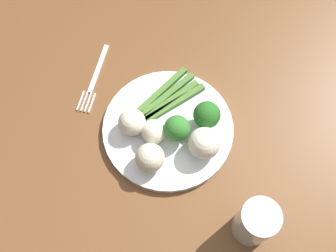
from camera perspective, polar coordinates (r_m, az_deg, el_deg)
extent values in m
cube|color=gray|center=(1.51, -0.46, -10.34)|extent=(6.00, 6.00, 0.02)
cube|color=brown|center=(0.82, -0.84, 2.02)|extent=(1.28, 0.99, 0.04)
cylinder|color=brown|center=(1.52, -16.20, 16.40)|extent=(0.07, 0.07, 0.70)
cylinder|color=olive|center=(1.73, 18.71, 16.88)|extent=(0.04, 0.04, 0.45)
cylinder|color=olive|center=(1.51, 16.02, 8.09)|extent=(0.04, 0.04, 0.45)
cylinder|color=olive|center=(1.53, 3.66, 12.14)|extent=(0.04, 0.04, 0.45)
cylinder|color=white|center=(0.77, 0.00, -0.38)|extent=(0.25, 0.25, 0.01)
cube|color=#47752D|center=(0.78, 0.34, 2.75)|extent=(0.10, 0.13, 0.01)
cube|color=#47752D|center=(0.78, -0.15, 3.45)|extent=(0.09, 0.14, 0.01)
cube|color=#47752D|center=(0.79, -0.74, 4.07)|extent=(0.08, 0.15, 0.01)
cube|color=#47752D|center=(0.79, -1.42, 4.61)|extent=(0.07, 0.15, 0.01)
cylinder|color=#609E3D|center=(0.75, 1.26, -1.15)|extent=(0.02, 0.02, 0.02)
sphere|color=#337A2D|center=(0.72, 1.30, -0.32)|extent=(0.05, 0.05, 0.05)
cylinder|color=#568E33|center=(0.76, 5.44, 0.69)|extent=(0.02, 0.02, 0.02)
sphere|color=#286B23|center=(0.74, 5.63, 1.62)|extent=(0.05, 0.05, 0.05)
sphere|color=white|center=(0.72, 5.25, -2.49)|extent=(0.06, 0.06, 0.06)
sphere|color=beige|center=(0.71, -2.63, -4.59)|extent=(0.05, 0.05, 0.05)
sphere|color=white|center=(0.74, -5.23, 0.54)|extent=(0.05, 0.05, 0.05)
sphere|color=silver|center=(0.74, -2.09, -0.84)|extent=(0.05, 0.05, 0.05)
cube|color=silver|center=(0.86, -10.01, 8.22)|extent=(0.02, 0.12, 0.00)
cube|color=silver|center=(0.82, -12.50, 3.60)|extent=(0.01, 0.05, 0.00)
cube|color=silver|center=(0.82, -11.98, 3.49)|extent=(0.01, 0.05, 0.00)
cube|color=silver|center=(0.82, -11.46, 3.38)|extent=(0.01, 0.05, 0.00)
cube|color=silver|center=(0.82, -10.93, 3.27)|extent=(0.01, 0.05, 0.00)
cylinder|color=silver|center=(0.69, 12.51, -13.44)|extent=(0.06, 0.06, 0.10)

